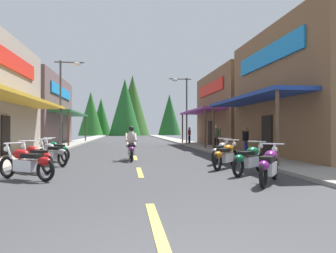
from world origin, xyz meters
TOP-DOWN VIEW (x-y plane):
  - ground at (0.00, 26.09)m, footprint 9.03×82.18m
  - sidewalk_left at (-5.53, 26.09)m, footprint 2.02×82.18m
  - sidewalk_right at (5.53, 26.09)m, footprint 2.02×82.18m
  - centerline_dashes at (0.00, 29.41)m, footprint 0.16×57.49m
  - storefront_left_far at (-9.68, 27.88)m, footprint 8.14×11.99m
  - storefront_right_far at (9.66, 22.69)m, footprint 8.12×10.23m
  - streetlamp_left at (-4.63, 19.53)m, footprint 1.98×0.30m
  - streetlamp_right at (4.63, 24.85)m, footprint 1.98×0.30m
  - motorcycle_parked_right_0 at (3.24, 4.98)m, footprint 1.34×1.79m
  - motorcycle_parked_right_1 at (3.38, 6.65)m, footprint 1.67×1.49m
  - motorcycle_parked_right_2 at (3.10, 8.15)m, footprint 1.47×1.69m
  - motorcycle_parked_right_3 at (3.44, 9.85)m, footprint 1.32×1.80m
  - motorcycle_parked_left_0 at (-3.22, 6.50)m, footprint 1.86×1.24m
  - motorcycle_parked_left_1 at (-3.42, 8.12)m, footprint 1.56×1.61m
  - motorcycle_parked_left_2 at (-3.33, 10.10)m, footprint 1.55×1.61m
  - motorcycle_parked_left_3 at (-3.56, 11.80)m, footprint 1.55×1.62m
  - rider_cruising_lead at (-0.22, 11.63)m, footprint 0.60×2.14m
  - pedestrian_by_shop at (5.81, 13.15)m, footprint 0.47×0.43m
  - pedestrian_browsing at (5.26, 16.65)m, footprint 0.46×0.43m
  - pedestrian_waiting at (5.31, 25.58)m, footprint 0.41×0.50m
  - treeline_backdrop at (-0.16, 69.00)m, footprint 23.36×10.95m

SIDE VIEW (x-z plane):
  - ground at x=0.00m, z-range -0.10..0.00m
  - centerline_dashes at x=0.00m, z-range 0.00..0.01m
  - sidewalk_left at x=-5.53m, z-range 0.00..0.12m
  - sidewalk_right at x=5.53m, z-range 0.00..0.12m
  - motorcycle_parked_right_0 at x=3.24m, z-range -0.03..1.01m
  - motorcycle_parked_right_1 at x=3.38m, z-range -0.03..1.01m
  - motorcycle_parked_right_2 at x=3.10m, z-range -0.03..1.01m
  - motorcycle_parked_right_3 at x=3.44m, z-range -0.03..1.01m
  - motorcycle_parked_left_0 at x=-3.22m, z-range -0.03..1.01m
  - motorcycle_parked_left_1 at x=-3.42m, z-range -0.03..1.01m
  - motorcycle_parked_left_2 at x=-3.33m, z-range -0.03..1.01m
  - motorcycle_parked_left_3 at x=-3.56m, z-range -0.03..1.01m
  - rider_cruising_lead at x=-0.22m, z-range -0.13..1.44m
  - pedestrian_by_shop at x=5.81m, z-range 0.11..1.65m
  - pedestrian_waiting at x=5.31m, z-range 0.12..1.73m
  - pedestrian_browsing at x=5.26m, z-range 0.14..1.85m
  - storefront_right_far at x=9.66m, z-range 0.00..6.15m
  - storefront_left_far at x=-9.68m, z-range 0.00..6.32m
  - streetlamp_right at x=4.63m, z-range 0.91..6.91m
  - streetlamp_left at x=-4.63m, z-range 0.92..7.04m
  - treeline_backdrop at x=-0.16m, z-range -0.96..12.89m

